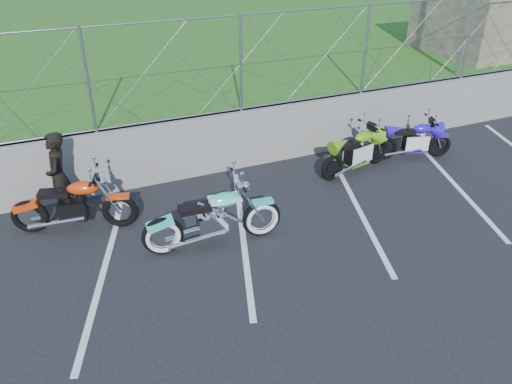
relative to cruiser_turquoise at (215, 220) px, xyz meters
name	(u,v)px	position (x,y,z in m)	size (l,w,h in m)	color
ground	(265,264)	(0.55, -0.87, -0.48)	(90.00, 90.00, 0.00)	black
retaining_wall	(198,146)	(0.55, 2.63, 0.17)	(30.00, 0.22, 1.30)	slate
grass_field	(117,45)	(0.55, 12.63, 0.17)	(30.00, 20.00, 1.30)	#235416
stone_building	(509,17)	(11.05, 4.63, 1.72)	(5.00, 3.00, 1.80)	brown
chain_link_fence	(193,69)	(0.55, 2.63, 1.82)	(28.00, 0.03, 2.00)	gray
sign_pole	(467,13)	(7.75, 3.03, 2.32)	(0.08, 0.08, 3.00)	gray
parking_lines	(302,218)	(1.75, 0.13, -0.48)	(18.29, 4.31, 0.01)	silver
cruiser_turquoise	(215,220)	(0.00, 0.00, 0.00)	(2.42, 0.76, 1.20)	black
naked_orange	(76,207)	(-2.10, 1.40, -0.01)	(2.14, 0.85, 1.10)	black
sportbike_green	(357,153)	(3.74, 1.39, -0.04)	(1.96, 0.69, 1.02)	black
sportbike_blue	(414,142)	(5.32, 1.45, -0.08)	(1.77, 0.72, 0.94)	black
person_standing	(59,177)	(-2.28, 1.91, 0.37)	(0.62, 0.41, 1.69)	black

